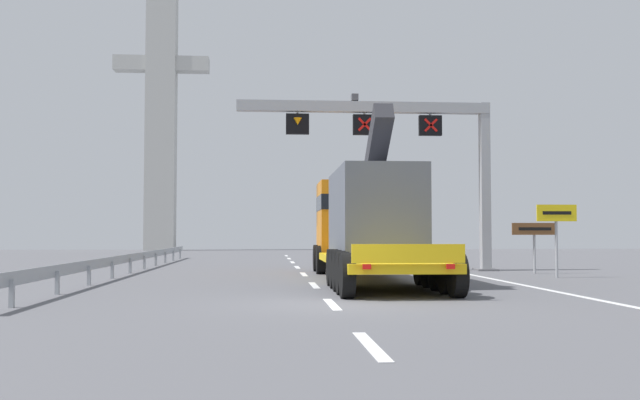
# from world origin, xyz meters

# --- Properties ---
(ground) EXTENTS (112.00, 112.00, 0.00)m
(ground) POSITION_xyz_m (0.00, 0.00, 0.00)
(ground) COLOR #5B5B60
(lane_markings) EXTENTS (0.20, 43.23, 0.01)m
(lane_markings) POSITION_xyz_m (-0.13, 14.32, 0.01)
(lane_markings) COLOR silver
(lane_markings) RESTS_ON ground
(edge_line_right) EXTENTS (0.20, 63.00, 0.01)m
(edge_line_right) POSITION_xyz_m (6.20, 12.00, 0.01)
(edge_line_right) COLOR silver
(edge_line_right) RESTS_ON ground
(overhead_lane_gantry) EXTENTS (10.99, 0.90, 7.45)m
(overhead_lane_gantry) POSITION_xyz_m (4.09, 13.70, 5.72)
(overhead_lane_gantry) COLOR #9EA0A5
(overhead_lane_gantry) RESTS_ON ground
(heavy_haul_truck_yellow) EXTENTS (3.11, 14.08, 5.30)m
(heavy_haul_truck_yellow) POSITION_xyz_m (1.80, 8.63, 1.99)
(heavy_haul_truck_yellow) COLOR yellow
(heavy_haul_truck_yellow) RESTS_ON ground
(exit_sign_yellow) EXTENTS (1.45, 0.15, 2.60)m
(exit_sign_yellow) POSITION_xyz_m (8.74, 8.74, 1.97)
(exit_sign_yellow) COLOR #9EA0A5
(exit_sign_yellow) RESTS_ON ground
(tourist_info_sign_brown) EXTENTS (1.82, 0.15, 1.99)m
(tourist_info_sign_brown) POSITION_xyz_m (8.96, 11.39, 1.55)
(tourist_info_sign_brown) COLOR #9EA0A5
(tourist_info_sign_brown) RESTS_ON ground
(guardrail_left) EXTENTS (0.13, 32.80, 0.76)m
(guardrail_left) POSITION_xyz_m (-6.98, 14.40, 0.56)
(guardrail_left) COLOR #999EA3
(guardrail_left) RESTS_ON ground
(bridge_pylon_distant) EXTENTS (9.00, 2.00, 28.75)m
(bridge_pylon_distant) POSITION_xyz_m (-11.62, 52.60, 14.76)
(bridge_pylon_distant) COLOR #B7B7B2
(bridge_pylon_distant) RESTS_ON ground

